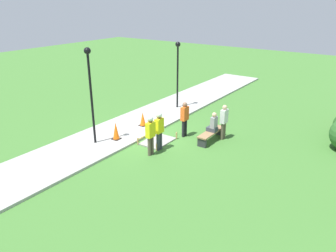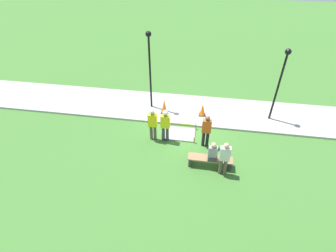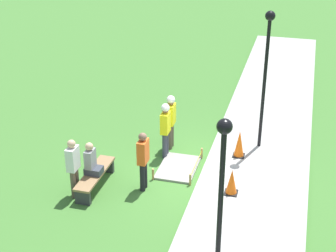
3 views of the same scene
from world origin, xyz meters
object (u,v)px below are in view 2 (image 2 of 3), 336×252
(bystander_in_orange_shirt, at_px, (206,129))
(lamppost_far, at_px, (281,75))
(traffic_cone_near_patch, at_px, (202,110))
(lamppost_near, at_px, (150,61))
(worker_supervisor, at_px, (165,123))
(bystander_in_gray_shirt, at_px, (224,157))
(park_bench, at_px, (210,160))
(worker_assistant, at_px, (153,122))
(person_seated_on_bench, at_px, (213,153))
(traffic_cone_far_patch, at_px, (164,106))

(bystander_in_orange_shirt, relative_size, lamppost_far, 0.44)
(traffic_cone_near_patch, distance_m, lamppost_near, 3.65)
(worker_supervisor, bearing_deg, traffic_cone_near_patch, -125.96)
(bystander_in_gray_shirt, height_order, lamppost_near, lamppost_near)
(park_bench, height_order, worker_supervisor, worker_supervisor)
(worker_assistant, bearing_deg, park_bench, 153.24)
(traffic_cone_near_patch, distance_m, worker_assistant, 3.13)
(person_seated_on_bench, xyz_separation_m, worker_supervisor, (2.15, -1.39, 0.19))
(park_bench, xyz_separation_m, bystander_in_orange_shirt, (0.25, -1.26, 0.61))
(worker_assistant, distance_m, bystander_in_orange_shirt, 2.42)
(person_seated_on_bench, height_order, lamppost_far, lamppost_far)
(park_bench, height_order, bystander_in_gray_shirt, bystander_in_gray_shirt)
(traffic_cone_near_patch, relative_size, worker_supervisor, 0.41)
(traffic_cone_far_patch, distance_m, bystander_in_orange_shirt, 3.16)
(worker_supervisor, bearing_deg, worker_assistant, -0.42)
(lamppost_near, bearing_deg, park_bench, 129.84)
(traffic_cone_far_patch, distance_m, lamppost_far, 5.82)
(bystander_in_gray_shirt, distance_m, lamppost_far, 5.06)
(lamppost_far, bearing_deg, traffic_cone_far_patch, 3.58)
(bystander_in_gray_shirt, bearing_deg, person_seated_on_bench, -33.02)
(traffic_cone_far_patch, xyz_separation_m, bystander_in_orange_shirt, (-2.24, 2.18, 0.43))
(bystander_in_gray_shirt, bearing_deg, traffic_cone_near_patch, -75.44)
(lamppost_near, xyz_separation_m, lamppost_far, (-6.24, 0.16, -0.22))
(park_bench, height_order, lamppost_far, lamppost_far)
(park_bench, bearing_deg, lamppost_near, -50.16)
(bystander_in_gray_shirt, xyz_separation_m, lamppost_near, (3.80, -4.29, 1.86))
(traffic_cone_far_patch, relative_size, worker_assistant, 0.48)
(worker_supervisor, xyz_separation_m, lamppost_near, (1.20, -2.60, 1.77))
(worker_assistant, bearing_deg, bystander_in_orange_shirt, 177.92)
(park_bench, bearing_deg, worker_assistant, -26.76)
(traffic_cone_near_patch, height_order, bystander_in_orange_shirt, bystander_in_orange_shirt)
(traffic_cone_near_patch, relative_size, bystander_in_orange_shirt, 0.42)
(worker_assistant, bearing_deg, worker_supervisor, 179.58)
(lamppost_far, bearing_deg, worker_supervisor, 25.83)
(person_seated_on_bench, bearing_deg, traffic_cone_far_patch, -53.81)
(worker_assistant, xyz_separation_m, lamppost_near, (0.62, -2.60, 1.77))
(park_bench, height_order, worker_assistant, worker_assistant)
(traffic_cone_far_patch, relative_size, person_seated_on_bench, 0.91)
(traffic_cone_near_patch, distance_m, traffic_cone_far_patch, 2.00)
(park_bench, relative_size, bystander_in_gray_shirt, 1.14)
(worker_assistant, distance_m, lamppost_near, 3.20)
(bystander_in_orange_shirt, height_order, bystander_in_gray_shirt, bystander_in_orange_shirt)
(traffic_cone_far_patch, xyz_separation_m, worker_supervisor, (-0.41, 2.10, 0.49))
(lamppost_near, bearing_deg, lamppost_far, 178.50)
(traffic_cone_far_patch, relative_size, worker_supervisor, 0.48)
(traffic_cone_far_patch, bearing_deg, worker_assistant, 85.28)
(park_bench, distance_m, bystander_in_orange_shirt, 1.42)
(person_seated_on_bench, relative_size, bystander_in_orange_shirt, 0.54)
(bystander_in_gray_shirt, relative_size, lamppost_near, 0.39)
(worker_assistant, xyz_separation_m, bystander_in_orange_shirt, (-2.42, 0.09, -0.07))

